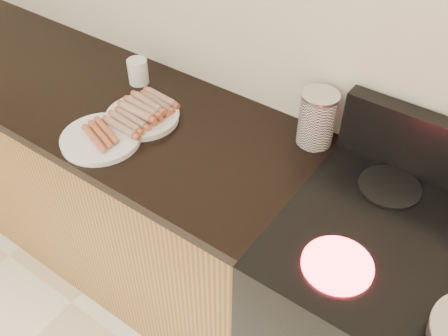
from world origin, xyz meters
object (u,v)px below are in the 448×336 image
Objects in this scene: canister at (317,118)px; mug at (138,71)px; main_plate at (143,117)px; side_plate at (101,139)px.

canister is 0.71m from mug.
canister is 1.96× the size of mug.
main_plate is at bearing -44.26° from mug.
canister is at bearing 23.93° from main_plate.
side_plate is 1.42× the size of canister.
main_plate is 0.95× the size of side_plate.
canister is at bearing 5.78° from mug.
mug is (-0.17, 0.17, 0.04)m from main_plate.
canister reaches higher than main_plate.
mug is (-0.14, 0.33, 0.04)m from side_plate.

